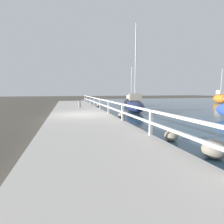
# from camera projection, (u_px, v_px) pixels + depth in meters

# --- Properties ---
(ground_plane) EXTENTS (120.00, 120.00, 0.00)m
(ground_plane) POSITION_uv_depth(u_px,v_px,m) (81.00, 119.00, 12.12)
(ground_plane) COLOR #4C473D
(dock_walkway) EXTENTS (4.16, 36.00, 0.31)m
(dock_walkway) POSITION_uv_depth(u_px,v_px,m) (81.00, 117.00, 12.10)
(dock_walkway) COLOR beige
(dock_walkway) RESTS_ON ground
(railing) EXTENTS (0.10, 32.50, 0.94)m
(railing) POSITION_uv_depth(u_px,v_px,m) (108.00, 105.00, 12.51)
(railing) COLOR white
(railing) RESTS_ON dock_walkway
(boulder_water_edge) EXTENTS (0.71, 0.64, 0.53)m
(boulder_water_edge) POSITION_uv_depth(u_px,v_px,m) (214.00, 149.00, 4.94)
(boulder_water_edge) COLOR gray
(boulder_water_edge) RESTS_ON ground
(boulder_near_dock) EXTENTS (0.55, 0.49, 0.41)m
(boulder_near_dock) POSITION_uv_depth(u_px,v_px,m) (99.00, 105.00, 21.32)
(boulder_near_dock) COLOR gray
(boulder_near_dock) RESTS_ON ground
(boulder_mid_strip) EXTENTS (0.55, 0.49, 0.41)m
(boulder_mid_strip) POSITION_uv_depth(u_px,v_px,m) (171.00, 136.00, 6.69)
(boulder_mid_strip) COLOR gray
(boulder_mid_strip) RESTS_ON ground
(boulder_downstream) EXTENTS (0.56, 0.50, 0.42)m
(boulder_downstream) POSITION_uv_depth(u_px,v_px,m) (122.00, 116.00, 12.23)
(boulder_downstream) COLOR gray
(boulder_downstream) RESTS_ON ground
(mooring_bollard) EXTENTS (0.25, 0.25, 0.61)m
(mooring_bollard) POSITION_uv_depth(u_px,v_px,m) (80.00, 104.00, 17.55)
(mooring_bollard) COLOR gray
(mooring_bollard) RESTS_ON dock_walkway
(sailboat_navy) EXTENTS (3.08, 6.12, 7.81)m
(sailboat_navy) POSITION_uv_depth(u_px,v_px,m) (135.00, 105.00, 16.07)
(sailboat_navy) COLOR #192347
(sailboat_navy) RESTS_ON water_surface
(sailboat_orange) EXTENTS (2.01, 3.40, 5.46)m
(sailboat_orange) POSITION_uv_depth(u_px,v_px,m) (220.00, 98.00, 28.43)
(sailboat_orange) COLOR orange
(sailboat_orange) RESTS_ON water_surface
(sailboat_black) EXTENTS (1.36, 4.29, 4.94)m
(sailboat_black) POSITION_uv_depth(u_px,v_px,m) (131.00, 102.00, 22.81)
(sailboat_black) COLOR black
(sailboat_black) RESTS_ON water_surface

